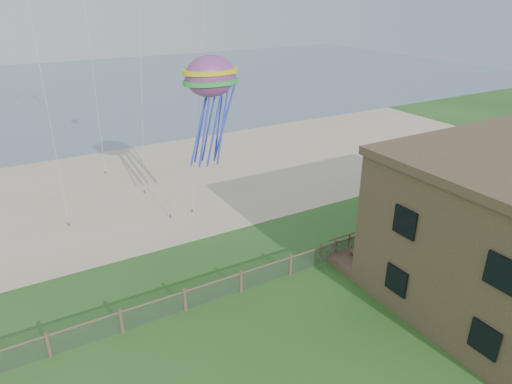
% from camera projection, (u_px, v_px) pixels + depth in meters
% --- Properties ---
extents(ground, '(160.00, 160.00, 0.00)m').
position_uv_depth(ground, '(312.00, 369.00, 18.36)').
color(ground, '#25511B').
rests_on(ground, ground).
extents(sand_beach, '(72.00, 20.00, 0.02)m').
position_uv_depth(sand_beach, '(144.00, 186.00, 35.80)').
color(sand_beach, tan).
rests_on(sand_beach, ground).
extents(ocean, '(160.00, 68.00, 0.02)m').
position_uv_depth(ocean, '(58.00, 90.00, 70.68)').
color(ocean, slate).
rests_on(ocean, ground).
extents(chainlink_fence, '(36.20, 0.20, 1.25)m').
position_uv_depth(chainlink_fence, '(241.00, 283.00, 22.90)').
color(chainlink_fence, brown).
rests_on(chainlink_fence, ground).
extents(motel_deck, '(15.00, 2.00, 0.50)m').
position_uv_depth(motel_deck, '(433.00, 234.00, 28.19)').
color(motel_deck, brown).
rests_on(motel_deck, ground).
extents(picnic_table, '(2.21, 1.78, 0.85)m').
position_uv_depth(picnic_table, '(368.00, 254.00, 25.63)').
color(picnic_table, brown).
rests_on(picnic_table, ground).
extents(octopus_kite, '(3.49, 2.63, 6.72)m').
position_uv_depth(octopus_kite, '(212.00, 107.00, 26.05)').
color(octopus_kite, '#FF2838').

